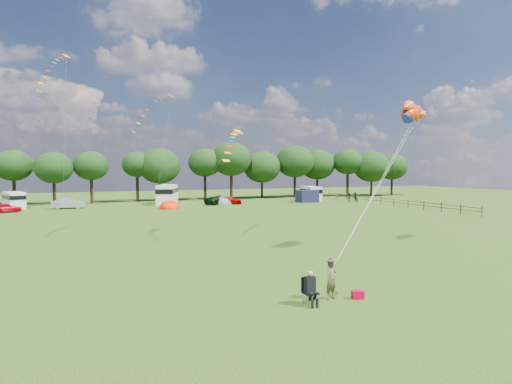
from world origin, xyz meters
name	(u,v)px	position (x,y,z in m)	size (l,w,h in m)	color
ground_plane	(319,285)	(0.00, 0.00, 0.00)	(180.00, 180.00, 0.00)	black
tree_line	(181,164)	(5.30, 54.99, 6.35)	(102.98, 10.98, 10.27)	black
fence	(387,201)	(32.00, 34.50, 0.70)	(0.12, 33.12, 1.20)	#472D19
car_a	(6,208)	(-19.35, 43.49, 0.62)	(1.46, 3.70, 1.23)	#B90012
car_b	(68,203)	(-12.27, 46.34, 0.72)	(1.52, 4.08, 1.44)	gray
car_c	(229,200)	(10.31, 44.67, 0.61)	(1.72, 4.08, 1.22)	#9B0200
car_d	(220,200)	(9.09, 45.18, 0.69)	(2.29, 5.05, 1.38)	black
campervan_b	(14,200)	(-19.15, 49.19, 1.23)	(3.45, 5.08, 2.30)	silver
campervan_c	(167,194)	(1.77, 49.11, 1.59)	(4.42, 6.53, 2.95)	silver
campervan_d	(311,193)	(25.49, 46.13, 1.33)	(2.81, 5.28, 2.47)	silver
tent_orange	(170,209)	(0.63, 41.19, 0.02)	(2.94, 3.22, 2.30)	#EE2400
tent_greyblue	(221,204)	(9.31, 45.24, 0.02)	(3.53, 3.86, 2.62)	#48516A
awning_navy	(307,196)	(23.57, 43.94, 0.97)	(3.11, 2.53, 1.95)	#181737
kite_flyer	(331,280)	(-0.68, -2.15, 0.81)	(0.59, 0.39, 1.63)	brown
camp_chair	(310,284)	(-1.91, -2.48, 0.84)	(0.58, 0.57, 1.41)	#99999E
kite_bag	(358,295)	(0.37, -2.55, 0.18)	(0.49, 0.33, 0.35)	#A80023
fish_kite	(411,113)	(10.21, 5.48, 9.24)	(3.46, 2.70, 1.89)	#BC2A00
streamer_kite_a	(54,68)	(-12.84, 30.81, 15.64)	(3.35, 5.60, 5.77)	#D5C511
streamer_kite_b	(157,105)	(-4.60, 18.20, 10.68)	(4.21, 4.70, 3.80)	yellow
streamer_kite_c	(234,139)	(1.03, 15.31, 7.89)	(3.27, 4.94, 2.84)	#FFC300
walker_a	(355,197)	(30.93, 41.18, 0.82)	(0.80, 0.49, 1.64)	black
walker_b	(349,197)	(30.15, 41.76, 0.77)	(1.00, 0.46, 1.55)	black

